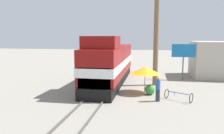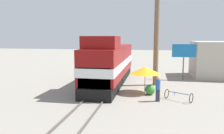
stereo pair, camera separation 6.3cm
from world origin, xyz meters
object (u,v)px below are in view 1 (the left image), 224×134
(utility_pole, at_px, (156,28))
(person_bystander, at_px, (158,88))
(billboard_sign, at_px, (183,53))
(bicycle, at_px, (178,96))
(vendor_umbrella, at_px, (145,70))
(locomotive, at_px, (110,64))

(utility_pole, xyz_separation_m, person_bystander, (0.10, -5.57, -4.49))
(billboard_sign, height_order, bicycle, billboard_sign)
(vendor_umbrella, relative_size, bicycle, 1.25)
(utility_pole, xyz_separation_m, billboard_sign, (3.03, 3.31, -2.54))
(billboard_sign, distance_m, bicycle, 8.93)
(person_bystander, bearing_deg, utility_pole, 91.07)
(billboard_sign, distance_m, person_bystander, 9.55)
(utility_pole, relative_size, person_bystander, 5.92)
(bicycle, bearing_deg, locomotive, -98.75)
(billboard_sign, relative_size, person_bystander, 2.11)
(utility_pole, relative_size, vendor_umbrella, 4.29)
(vendor_umbrella, bearing_deg, billboard_sign, 59.08)
(vendor_umbrella, xyz_separation_m, person_bystander, (1.01, -2.32, -0.90))
(vendor_umbrella, bearing_deg, locomotive, 139.62)
(person_bystander, height_order, bicycle, person_bystander)
(locomotive, height_order, vendor_umbrella, locomotive)
(vendor_umbrella, bearing_deg, utility_pole, 74.44)
(utility_pole, bearing_deg, bicycle, -72.39)
(locomotive, height_order, person_bystander, locomotive)
(vendor_umbrella, bearing_deg, person_bystander, -66.43)
(person_bystander, bearing_deg, vendor_umbrella, 113.57)
(locomotive, xyz_separation_m, vendor_umbrella, (3.55, -3.02, -0.09))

